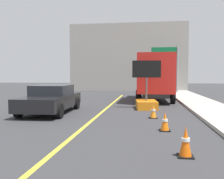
# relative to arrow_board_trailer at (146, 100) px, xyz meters

# --- Properties ---
(lane_center_stripe) EXTENTS (0.14, 36.00, 0.01)m
(lane_center_stripe) POSITION_rel_arrow_board_trailer_xyz_m (-2.24, -8.78, -0.48)
(lane_center_stripe) COLOR yellow
(lane_center_stripe) RESTS_ON ground
(arrow_board_trailer) EXTENTS (1.60, 1.90, 2.70)m
(arrow_board_trailer) POSITION_rel_arrow_board_trailer_xyz_m (0.00, 0.00, 0.00)
(arrow_board_trailer) COLOR orange
(arrow_board_trailer) RESTS_ON ground
(box_truck) EXTENTS (2.58, 6.81, 3.29)m
(box_truck) POSITION_rel_arrow_board_trailer_xyz_m (0.61, 4.50, 1.31)
(box_truck) COLOR black
(box_truck) RESTS_ON ground
(pickup_car) EXTENTS (2.22, 4.63, 1.38)m
(pickup_car) POSITION_rel_arrow_board_trailer_xyz_m (-4.73, -2.20, 0.22)
(pickup_car) COLOR black
(pickup_car) RESTS_ON ground
(highway_guide_sign) EXTENTS (2.79, 0.18, 5.00)m
(highway_guide_sign) POSITION_rel_arrow_board_trailer_xyz_m (2.43, 12.27, 2.94)
(highway_guide_sign) COLOR gray
(highway_guide_sign) RESTS_ON ground
(far_building_block) EXTENTS (14.03, 8.67, 8.07)m
(far_building_block) POSITION_rel_arrow_board_trailer_xyz_m (-2.24, 19.51, 3.55)
(far_building_block) COLOR gray
(far_building_block) RESTS_ON ground
(traffic_cone_mid_lane) EXTENTS (0.36, 0.36, 0.71)m
(traffic_cone_mid_lane) POSITION_rel_arrow_board_trailer_xyz_m (0.88, -8.15, -0.13)
(traffic_cone_mid_lane) COLOR black
(traffic_cone_mid_lane) RESTS_ON ground
(traffic_cone_far_lane) EXTENTS (0.36, 0.36, 0.64)m
(traffic_cone_far_lane) POSITION_rel_arrow_board_trailer_xyz_m (0.61, -5.54, -0.17)
(traffic_cone_far_lane) COLOR black
(traffic_cone_far_lane) RESTS_ON ground
(traffic_cone_curbside) EXTENTS (0.36, 0.36, 0.62)m
(traffic_cone_curbside) POSITION_rel_arrow_board_trailer_xyz_m (0.30, -3.12, -0.17)
(traffic_cone_curbside) COLOR black
(traffic_cone_curbside) RESTS_ON ground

